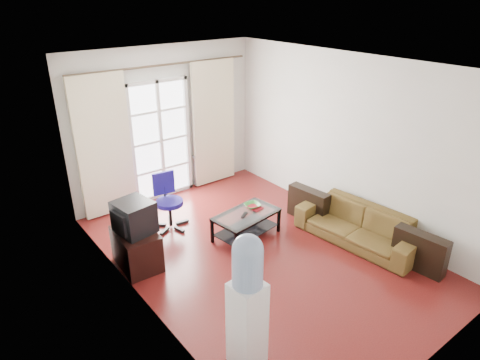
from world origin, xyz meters
name	(u,v)px	position (x,y,z in m)	size (l,w,h in m)	color
floor	(259,253)	(0.00, 0.00, 0.00)	(5.20, 5.20, 0.00)	maroon
ceiling	(263,65)	(0.00, 0.00, 2.70)	(5.20, 5.20, 0.00)	white
wall_back	(166,123)	(0.00, 2.60, 1.35)	(3.60, 0.02, 2.70)	silver
wall_front	(447,255)	(0.00, -2.60, 1.35)	(3.60, 0.02, 2.70)	silver
wall_left	(136,206)	(-1.80, 0.00, 1.35)	(0.02, 5.20, 2.70)	silver
wall_right	(348,141)	(1.80, 0.00, 1.35)	(0.02, 5.20, 2.70)	silver
french_door	(161,141)	(-0.15, 2.54, 1.07)	(1.16, 0.06, 2.15)	white
curtain_rod	(164,65)	(0.00, 2.50, 2.38)	(0.04, 0.04, 3.30)	#4C3F2D
curtain_left	(104,147)	(-1.20, 2.48, 1.20)	(0.90, 0.07, 2.35)	beige
curtain_right	(214,124)	(0.95, 2.48, 1.20)	(0.90, 0.07, 2.35)	beige
radiator	(208,167)	(0.80, 2.50, 0.33)	(0.64, 0.12, 0.64)	#9E9EA1
sofa	(359,225)	(1.39, -0.68, 0.28)	(0.93, 1.96, 0.55)	brown
coffee_table	(246,222)	(0.13, 0.46, 0.26)	(1.08, 0.71, 0.41)	silver
bowl	(252,206)	(0.33, 0.56, 0.44)	(0.28, 0.28, 0.06)	#388B32
book	(251,209)	(0.26, 0.50, 0.42)	(0.19, 0.25, 0.02)	#A5141E
remote	(244,215)	(0.07, 0.43, 0.42)	(0.18, 0.05, 0.02)	black
tv_stand	(137,249)	(-1.53, 0.80, 0.27)	(0.49, 0.73, 0.54)	black
crt_tv	(133,217)	(-1.53, 0.81, 0.76)	(0.54, 0.54, 0.44)	black
task_chair	(169,212)	(-0.64, 1.47, 0.26)	(0.68, 0.68, 0.90)	black
water_cooler	(247,299)	(-1.38, -1.44, 0.79)	(0.34, 0.33, 1.51)	white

